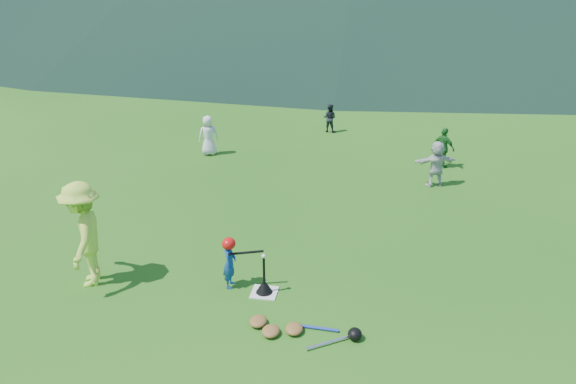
# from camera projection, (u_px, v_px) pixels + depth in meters

# --- Properties ---
(ground) EXTENTS (120.00, 120.00, 0.00)m
(ground) POSITION_uv_depth(u_px,v_px,m) (264.00, 293.00, 9.86)
(ground) COLOR #1F5413
(ground) RESTS_ON ground
(home_plate) EXTENTS (0.45, 0.45, 0.02)m
(home_plate) POSITION_uv_depth(u_px,v_px,m) (264.00, 292.00, 9.86)
(home_plate) COLOR silver
(home_plate) RESTS_ON ground
(baseball) EXTENTS (0.08, 0.08, 0.08)m
(baseball) POSITION_uv_depth(u_px,v_px,m) (264.00, 256.00, 9.58)
(baseball) COLOR white
(baseball) RESTS_ON batting_tee
(batter_child) EXTENTS (0.23, 0.34, 0.93)m
(batter_child) POSITION_uv_depth(u_px,v_px,m) (230.00, 263.00, 9.90)
(batter_child) COLOR navy
(batter_child) RESTS_ON ground
(adult_coach) EXTENTS (1.06, 1.41, 1.94)m
(adult_coach) POSITION_uv_depth(u_px,v_px,m) (84.00, 234.00, 9.82)
(adult_coach) COLOR #BCE342
(adult_coach) RESTS_ON ground
(fielder_a) EXTENTS (0.68, 0.55, 1.19)m
(fielder_a) POSITION_uv_depth(u_px,v_px,m) (208.00, 135.00, 16.63)
(fielder_a) COLOR silver
(fielder_a) RESTS_ON ground
(fielder_b) EXTENTS (0.53, 0.45, 0.96)m
(fielder_b) POSITION_uv_depth(u_px,v_px,m) (330.00, 118.00, 18.90)
(fielder_b) COLOR black
(fielder_b) RESTS_ON ground
(fielder_c) EXTENTS (0.71, 0.62, 1.14)m
(fielder_c) POSITION_uv_depth(u_px,v_px,m) (443.00, 148.00, 15.60)
(fielder_c) COLOR #1E6421
(fielder_c) RESTS_ON ground
(fielder_d) EXTENTS (1.16, 0.69, 1.20)m
(fielder_d) POSITION_uv_depth(u_px,v_px,m) (436.00, 164.00, 14.32)
(fielder_d) COLOR silver
(fielder_d) RESTS_ON ground
(batting_tee) EXTENTS (0.30, 0.30, 0.68)m
(batting_tee) POSITION_uv_depth(u_px,v_px,m) (264.00, 287.00, 9.81)
(batting_tee) COLOR black
(batting_tee) RESTS_ON home_plate
(batter_gear) EXTENTS (0.72, 0.26, 0.29)m
(batter_gear) POSITION_uv_depth(u_px,v_px,m) (230.00, 244.00, 9.75)
(batter_gear) COLOR red
(batter_gear) RESTS_ON ground
(equipment_pile) EXTENTS (1.80, 0.71, 0.19)m
(equipment_pile) POSITION_uv_depth(u_px,v_px,m) (294.00, 329.00, 8.79)
(equipment_pile) COLOR olive
(equipment_pile) RESTS_ON ground
(outfield_fence) EXTENTS (70.07, 0.08, 1.33)m
(outfield_fence) POSITION_uv_depth(u_px,v_px,m) (356.00, 41.00, 35.09)
(outfield_fence) COLOR gray
(outfield_fence) RESTS_ON ground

